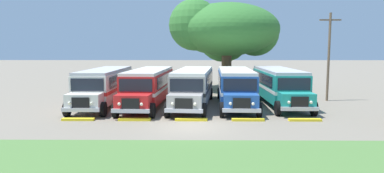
{
  "coord_description": "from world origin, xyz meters",
  "views": [
    {
      "loc": [
        0.28,
        -19.16,
        4.47
      ],
      "look_at": [
        0.0,
        6.38,
        1.6
      ],
      "focal_mm": 31.91,
      "sensor_mm": 36.0,
      "label": 1
    }
  ],
  "objects_px": {
    "utility_pole": "(329,54)",
    "parked_bus_slot_2": "(193,85)",
    "parked_bus_slot_4": "(279,84)",
    "broad_shade_tree": "(226,31)",
    "parked_bus_slot_1": "(149,85)",
    "parked_bus_slot_0": "(105,85)",
    "parked_bus_slot_3": "(235,85)"
  },
  "relations": [
    {
      "from": "parked_bus_slot_0",
      "to": "parked_bus_slot_3",
      "type": "distance_m",
      "value": 10.35
    },
    {
      "from": "broad_shade_tree",
      "to": "utility_pole",
      "type": "height_order",
      "value": "broad_shade_tree"
    },
    {
      "from": "parked_bus_slot_4",
      "to": "utility_pole",
      "type": "relative_size",
      "value": 1.46
    },
    {
      "from": "broad_shade_tree",
      "to": "utility_pole",
      "type": "bearing_deg",
      "value": -47.08
    },
    {
      "from": "parked_bus_slot_4",
      "to": "parked_bus_slot_2",
      "type": "bearing_deg",
      "value": -83.22
    },
    {
      "from": "parked_bus_slot_1",
      "to": "utility_pole",
      "type": "bearing_deg",
      "value": 103.3
    },
    {
      "from": "utility_pole",
      "to": "parked_bus_slot_0",
      "type": "bearing_deg",
      "value": -173.18
    },
    {
      "from": "parked_bus_slot_4",
      "to": "broad_shade_tree",
      "type": "xyz_separation_m",
      "value": [
        -3.41,
        10.28,
        4.79
      ]
    },
    {
      "from": "parked_bus_slot_2",
      "to": "parked_bus_slot_3",
      "type": "xyz_separation_m",
      "value": [
        3.32,
        0.18,
        0.0
      ]
    },
    {
      "from": "parked_bus_slot_3",
      "to": "utility_pole",
      "type": "height_order",
      "value": "utility_pole"
    },
    {
      "from": "parked_bus_slot_1",
      "to": "broad_shade_tree",
      "type": "distance_m",
      "value": 13.97
    },
    {
      "from": "parked_bus_slot_2",
      "to": "utility_pole",
      "type": "xyz_separation_m",
      "value": [
        11.43,
        2.49,
        2.38
      ]
    },
    {
      "from": "utility_pole",
      "to": "parked_bus_slot_2",
      "type": "bearing_deg",
      "value": -167.69
    },
    {
      "from": "parked_bus_slot_2",
      "to": "parked_bus_slot_4",
      "type": "relative_size",
      "value": 1.01
    },
    {
      "from": "parked_bus_slot_1",
      "to": "parked_bus_slot_3",
      "type": "xyz_separation_m",
      "value": [
        6.8,
        0.24,
        0.0
      ]
    },
    {
      "from": "parked_bus_slot_0",
      "to": "parked_bus_slot_3",
      "type": "relative_size",
      "value": 1.0
    },
    {
      "from": "parked_bus_slot_3",
      "to": "utility_pole",
      "type": "distance_m",
      "value": 8.77
    },
    {
      "from": "parked_bus_slot_2",
      "to": "parked_bus_slot_1",
      "type": "bearing_deg",
      "value": -83.43
    },
    {
      "from": "parked_bus_slot_1",
      "to": "broad_shade_tree",
      "type": "relative_size",
      "value": 0.91
    },
    {
      "from": "parked_bus_slot_2",
      "to": "parked_bus_slot_3",
      "type": "relative_size",
      "value": 1.01
    },
    {
      "from": "parked_bus_slot_0",
      "to": "broad_shade_tree",
      "type": "height_order",
      "value": "broad_shade_tree"
    },
    {
      "from": "parked_bus_slot_0",
      "to": "parked_bus_slot_3",
      "type": "height_order",
      "value": "same"
    },
    {
      "from": "parked_bus_slot_2",
      "to": "broad_shade_tree",
      "type": "xyz_separation_m",
      "value": [
        3.45,
        11.07,
        4.79
      ]
    },
    {
      "from": "utility_pole",
      "to": "broad_shade_tree",
      "type": "bearing_deg",
      "value": 132.92
    },
    {
      "from": "parked_bus_slot_4",
      "to": "broad_shade_tree",
      "type": "bearing_deg",
      "value": -161.46
    },
    {
      "from": "parked_bus_slot_1",
      "to": "parked_bus_slot_2",
      "type": "distance_m",
      "value": 3.48
    },
    {
      "from": "parked_bus_slot_0",
      "to": "utility_pole",
      "type": "relative_size",
      "value": 1.46
    },
    {
      "from": "parked_bus_slot_2",
      "to": "utility_pole",
      "type": "distance_m",
      "value": 11.94
    },
    {
      "from": "parked_bus_slot_3",
      "to": "broad_shade_tree",
      "type": "xyz_separation_m",
      "value": [
        0.13,
        10.9,
        4.79
      ]
    },
    {
      "from": "parked_bus_slot_1",
      "to": "parked_bus_slot_3",
      "type": "height_order",
      "value": "same"
    },
    {
      "from": "parked_bus_slot_0",
      "to": "parked_bus_slot_2",
      "type": "relative_size",
      "value": 0.99
    },
    {
      "from": "parked_bus_slot_1",
      "to": "utility_pole",
      "type": "height_order",
      "value": "utility_pole"
    }
  ]
}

